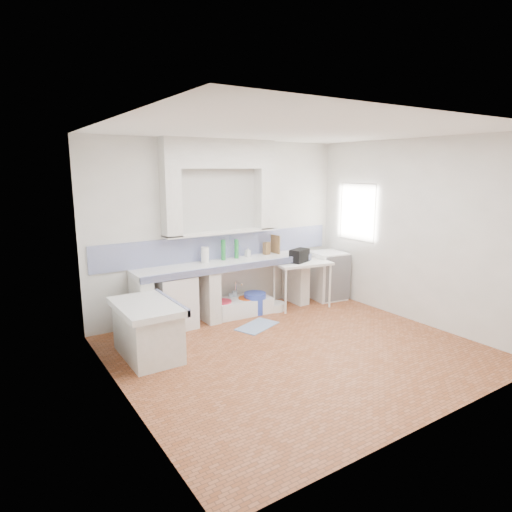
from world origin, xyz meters
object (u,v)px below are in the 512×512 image
side_table (302,285)px  stove (174,302)px  fridge (327,275)px  sink (242,307)px

side_table → stove: bearing=-177.4°
side_table → fridge: bearing=21.0°
stove → side_table: stove is taller
stove → side_table: bearing=-9.3°
sink → side_table: size_ratio=1.00×
sink → fridge: 1.80m
side_table → fridge: (0.71, 0.14, 0.04)m
sink → side_table: side_table is taller
sink → side_table: 1.12m
stove → sink: size_ratio=0.84×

